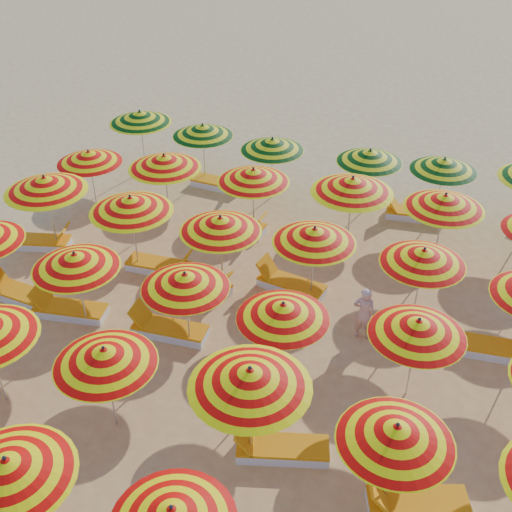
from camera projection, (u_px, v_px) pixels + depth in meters
name	position (u px, v px, depth m)	size (l,w,h in m)	color
ground	(249.00, 324.00, 14.98)	(120.00, 120.00, 0.00)	#E2B364
umbrella_2	(7.00, 468.00, 9.41)	(2.51, 2.51, 2.13)	silver
umbrella_8	(105.00, 356.00, 11.49)	(2.02, 2.02, 2.03)	silver
umbrella_9	(250.00, 378.00, 10.74)	(2.53, 2.53, 2.27)	silver
umbrella_10	(396.00, 434.00, 10.04)	(1.93, 1.93, 2.03)	silver
umbrella_13	(75.00, 261.00, 13.93)	(2.41, 2.41, 2.06)	silver
umbrella_14	(185.00, 281.00, 13.40)	(2.33, 2.33, 2.01)	silver
umbrella_15	(283.00, 311.00, 12.60)	(2.22, 2.22, 1.99)	silver
umbrella_16	(418.00, 328.00, 12.16)	(2.34, 2.34, 2.01)	silver
umbrella_18	(45.00, 184.00, 16.48)	(2.42, 2.42, 2.27)	silver
umbrella_19	(131.00, 204.00, 15.72)	(2.22, 2.22, 2.21)	silver
umbrella_20	(220.00, 224.00, 15.13)	(2.43, 2.43, 2.10)	silver
umbrella_21	(315.00, 235.00, 14.73)	(2.52, 2.52, 2.09)	silver
umbrella_22	(423.00, 256.00, 14.11)	(2.47, 2.47, 2.03)	silver
umbrella_24	(89.00, 157.00, 18.38)	(2.17, 2.17, 1.99)	silver
umbrella_25	(164.00, 162.00, 17.76)	(2.55, 2.55, 2.17)	silver
umbrella_26	(253.00, 175.00, 17.20)	(2.08, 2.08, 2.10)	silver
umbrella_27	(352.00, 185.00, 16.41)	(2.49, 2.49, 2.28)	silver
umbrella_28	(445.00, 202.00, 15.95)	(2.31, 2.31, 2.14)	silver
umbrella_30	(140.00, 117.00, 20.52)	(2.05, 2.05, 2.13)	silver
umbrella_31	(203.00, 130.00, 19.89)	(2.49, 2.49, 2.02)	silver
umbrella_32	(272.00, 144.00, 19.00)	(2.23, 2.23, 2.03)	silver
umbrella_33	(370.00, 156.00, 18.34)	(1.96, 1.96, 2.03)	silver
umbrella_34	(444.00, 165.00, 17.95)	(2.06, 2.06, 2.00)	silver
lounger_6	(280.00, 449.00, 11.82)	(1.83, 1.04, 0.69)	white
lounger_7	(415.00, 503.00, 10.88)	(1.83, 1.12, 0.69)	white
lounger_8	(17.00, 293.00, 15.70)	(1.78, 0.75, 0.69)	white
lounger_9	(69.00, 310.00, 15.17)	(1.80, 0.83, 0.69)	white
lounger_10	(168.00, 329.00, 14.59)	(1.77, 0.69, 0.69)	white
lounger_12	(41.00, 242.00, 17.61)	(1.82, 1.00, 0.69)	white
lounger_13	(161.00, 266.00, 16.66)	(1.76, 0.67, 0.69)	white
lounger_14	(201.00, 282.00, 16.07)	(1.83, 1.07, 0.69)	white
lounger_15	(290.00, 284.00, 16.00)	(1.81, 0.86, 0.69)	white
lounger_16	(496.00, 349.00, 14.05)	(1.77, 0.72, 0.69)	white
lounger_17	(237.00, 226.00, 18.32)	(1.78, 0.74, 0.69)	white
lounger_18	(219.00, 183.00, 20.44)	(1.77, 0.70, 0.69)	white
lounger_19	(414.00, 213.00, 18.89)	(1.78, 0.75, 0.69)	white
beachgoer_a	(364.00, 313.00, 14.24)	(0.49, 0.32, 1.35)	tan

